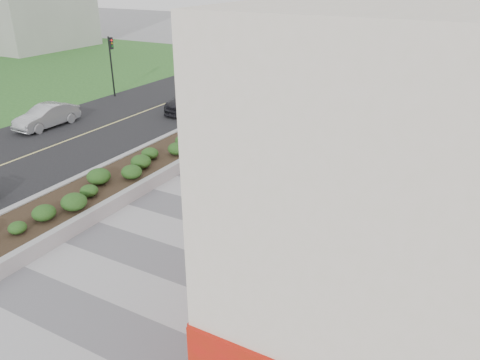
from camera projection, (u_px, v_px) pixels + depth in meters
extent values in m
plane|color=gray|center=(137.00, 296.00, 13.24)|extent=(160.00, 160.00, 0.00)
cube|color=#A8A8AD|center=(196.00, 246.00, 15.63)|extent=(8.00, 36.00, 0.01)
cube|color=beige|center=(465.00, 114.00, 15.68)|extent=(6.00, 24.00, 8.00)
cube|color=red|center=(368.00, 166.00, 18.03)|extent=(0.12, 24.00, 3.00)
cube|color=#9E9EA0|center=(239.00, 118.00, 28.19)|extent=(3.00, 0.30, 0.55)
cube|color=#9E9EA0|center=(121.00, 162.00, 21.72)|extent=(0.30, 18.00, 0.55)
cube|color=#9E9EA0|center=(168.00, 173.00, 20.54)|extent=(0.30, 18.00, 0.55)
cube|color=#2D2116|center=(144.00, 168.00, 21.14)|extent=(2.40, 17.40, 0.50)
cube|color=black|center=(46.00, 148.00, 24.11)|extent=(10.00, 40.00, 0.00)
cylinder|color=black|center=(227.00, 79.00, 29.55)|extent=(0.12, 0.12, 4.20)
cube|color=black|center=(229.00, 53.00, 28.79)|extent=(0.18, 0.28, 0.80)
cylinder|color=black|center=(112.00, 67.00, 33.20)|extent=(0.12, 0.12, 4.20)
cube|color=black|center=(111.00, 43.00, 32.44)|extent=(0.18, 0.28, 0.80)
cylinder|color=#595654|center=(209.00, 250.00, 15.41)|extent=(0.44, 0.44, 0.01)
cube|color=black|center=(226.00, 252.00, 15.15)|extent=(0.37, 0.75, 0.02)
imported|color=#27272C|center=(226.00, 235.00, 14.89)|extent=(0.53, 0.43, 1.27)
sphere|color=blue|center=(225.00, 219.00, 14.64)|extent=(0.23, 0.23, 0.23)
imported|color=#B4B7BD|center=(47.00, 116.00, 27.16)|extent=(1.42, 3.95, 1.30)
imported|color=black|center=(193.00, 98.00, 30.50)|extent=(2.59, 5.27, 1.48)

